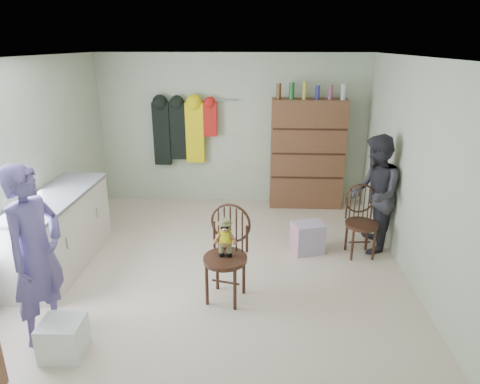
# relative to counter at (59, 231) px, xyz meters

# --- Properties ---
(ground_plane) EXTENTS (5.00, 5.00, 0.00)m
(ground_plane) POSITION_rel_counter_xyz_m (1.95, 0.00, -0.47)
(ground_plane) COLOR beige
(ground_plane) RESTS_ON ground
(room_walls) EXTENTS (5.00, 5.00, 5.00)m
(room_walls) POSITION_rel_counter_xyz_m (1.95, 0.53, 1.11)
(room_walls) COLOR beige
(room_walls) RESTS_ON ground
(counter) EXTENTS (0.64, 1.86, 0.94)m
(counter) POSITION_rel_counter_xyz_m (0.00, 0.00, 0.00)
(counter) COLOR silver
(counter) RESTS_ON ground
(plastic_tub) EXTENTS (0.37, 0.36, 0.34)m
(plastic_tub) POSITION_rel_counter_xyz_m (0.73, -1.57, -0.30)
(plastic_tub) COLOR white
(plastic_tub) RESTS_ON ground
(chair_front) EXTENTS (0.56, 0.56, 1.05)m
(chair_front) POSITION_rel_counter_xyz_m (2.10, -0.57, 0.13)
(chair_front) COLOR #3F2216
(chair_front) RESTS_ON ground
(chair_far) EXTENTS (0.45, 0.45, 0.94)m
(chair_far) POSITION_rel_counter_xyz_m (3.74, 0.54, 0.03)
(chair_far) COLOR #3F2216
(chair_far) RESTS_ON ground
(striped_bag) EXTENTS (0.46, 0.41, 0.41)m
(striped_bag) POSITION_rel_counter_xyz_m (3.08, 0.54, -0.27)
(striped_bag) COLOR #E57285
(striped_bag) RESTS_ON ground
(person_left) EXTENTS (0.53, 0.69, 1.70)m
(person_left) POSITION_rel_counter_xyz_m (0.45, -1.31, 0.38)
(person_left) COLOR #574A89
(person_left) RESTS_ON ground
(person_right) EXTENTS (0.70, 0.84, 1.56)m
(person_right) POSITION_rel_counter_xyz_m (3.93, 0.69, 0.31)
(person_right) COLOR #2D2B33
(person_right) RESTS_ON ground
(dresser) EXTENTS (1.20, 0.39, 2.07)m
(dresser) POSITION_rel_counter_xyz_m (3.20, 2.30, 0.44)
(dresser) COLOR brown
(dresser) RESTS_ON ground
(coat_rack) EXTENTS (1.42, 0.12, 1.09)m
(coat_rack) POSITION_rel_counter_xyz_m (1.12, 2.38, 0.78)
(coat_rack) COLOR #99999E
(coat_rack) RESTS_ON ground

